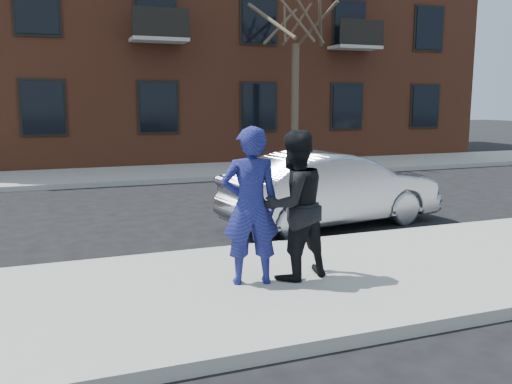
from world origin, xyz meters
name	(u,v)px	position (x,y,z in m)	size (l,w,h in m)	color
ground	(330,278)	(0.00, 0.00, 0.00)	(100.00, 100.00, 0.00)	black
near_sidewalk	(339,279)	(0.00, -0.25, 0.07)	(50.00, 3.50, 0.15)	gray
near_curb	(285,245)	(0.00, 1.55, 0.07)	(50.00, 0.10, 0.15)	#999691
far_sidewalk	(167,173)	(0.00, 11.25, 0.07)	(50.00, 3.50, 0.15)	gray
far_curb	(179,180)	(0.00, 9.45, 0.07)	(50.00, 0.10, 0.15)	#999691
apartment_building	(178,15)	(2.00, 18.00, 6.16)	(24.30, 10.30, 12.30)	brown
street_tree	(296,8)	(4.50, 11.00, 5.52)	(3.60, 3.60, 6.80)	#3D3224
silver_sedan	(332,189)	(1.58, 2.87, 0.73)	(1.54, 4.41, 1.45)	#999BA3
man_hoodie	(250,206)	(-1.23, -0.19, 1.14)	(0.80, 0.61, 1.97)	navy
man_peacoat	(294,205)	(-0.64, -0.19, 1.11)	(1.08, 0.93, 1.91)	black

